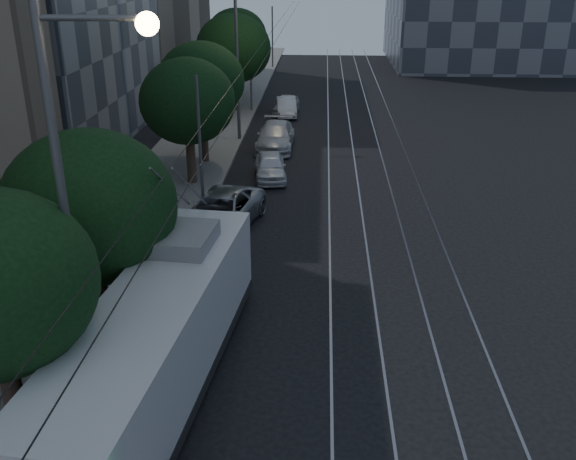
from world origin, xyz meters
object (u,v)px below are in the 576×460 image
(car_white_a, at_px, (270,166))
(streetlamp_near, at_px, (82,197))
(trolleybus, at_px, (159,340))
(car_white_c, at_px, (286,107))
(pickup_silver, at_px, (221,212))
(car_white_b, at_px, (276,136))
(car_white_d, at_px, (286,105))
(streetlamp_far, at_px, (243,26))

(car_white_a, bearing_deg, streetlamp_near, -103.42)
(trolleybus, height_order, car_white_c, trolleybus)
(trolleybus, distance_m, pickup_silver, 10.88)
(car_white_b, distance_m, streetlamp_near, 25.27)
(car_white_b, height_order, car_white_d, car_white_b)
(pickup_silver, bearing_deg, car_white_c, 97.63)
(streetlamp_near, bearing_deg, pickup_silver, 86.45)
(car_white_c, relative_size, streetlamp_far, 0.33)
(car_white_d, bearing_deg, streetlamp_far, -99.30)
(trolleybus, relative_size, car_white_d, 2.97)
(pickup_silver, relative_size, car_white_d, 1.40)
(car_white_b, distance_m, streetlamp_far, 6.55)
(pickup_silver, xyz_separation_m, car_white_b, (1.36, 12.33, -0.02))
(car_white_b, bearing_deg, pickup_silver, -95.75)
(pickup_silver, relative_size, car_white_a, 1.44)
(trolleybus, xyz_separation_m, streetlamp_near, (-0.89, -1.47, 4.32))
(car_white_a, relative_size, streetlamp_far, 0.33)
(car_white_d, bearing_deg, car_white_a, -84.10)
(car_white_a, bearing_deg, trolleybus, -101.12)
(car_white_a, bearing_deg, pickup_silver, -109.20)
(car_white_a, bearing_deg, car_white_d, 83.45)
(car_white_c, distance_m, streetlamp_far, 9.54)
(streetlamp_far, bearing_deg, trolleybus, -88.43)
(car_white_b, relative_size, streetlamp_near, 0.52)
(trolleybus, bearing_deg, streetlamp_far, 97.33)
(streetlamp_near, bearing_deg, streetlamp_far, 89.54)
(car_white_a, distance_m, car_white_d, 14.71)
(pickup_silver, bearing_deg, trolleybus, -77.58)
(car_white_a, distance_m, streetlamp_near, 19.89)
(pickup_silver, bearing_deg, streetlamp_near, -81.79)
(trolleybus, bearing_deg, pickup_silver, 96.41)
(trolleybus, xyz_separation_m, car_white_b, (1.24, 23.18, -0.85))
(car_white_c, distance_m, car_white_d, 0.55)
(pickup_silver, height_order, car_white_d, pickup_silver)
(car_white_a, distance_m, streetlamp_far, 9.68)
(trolleybus, bearing_deg, car_white_c, 93.25)
(trolleybus, bearing_deg, car_white_a, 91.28)
(car_white_b, bearing_deg, car_white_c, 89.56)
(car_white_a, distance_m, car_white_b, 5.60)
(car_white_b, relative_size, streetlamp_far, 0.45)
(car_white_c, xyz_separation_m, streetlamp_near, (-2.28, -33.22, 5.28))
(pickup_silver, relative_size, car_white_c, 1.43)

